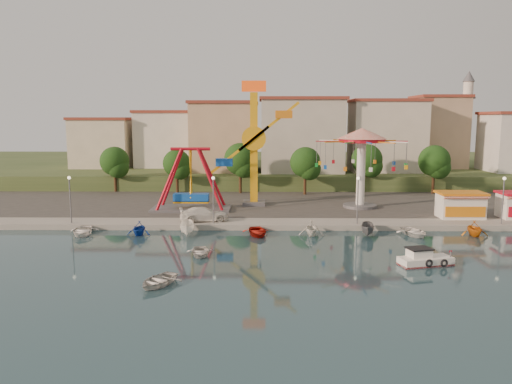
{
  "coord_description": "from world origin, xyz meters",
  "views": [
    {
      "loc": [
        -2.59,
        -41.58,
        12.26
      ],
      "look_at": [
        -3.28,
        14.0,
        4.0
      ],
      "focal_mm": 35.0,
      "sensor_mm": 36.0,
      "label": 1
    }
  ],
  "objects_px": {
    "cabin_motorboat": "(424,260)",
    "rowboat_a": "(200,252)",
    "wave_swinger": "(362,150)",
    "van": "(204,214)",
    "kamikaze_tower": "(257,147)",
    "pirate_ship_ride": "(191,180)"
  },
  "relations": [
    {
      "from": "pirate_ship_ride",
      "to": "wave_swinger",
      "type": "distance_m",
      "value": 22.36
    },
    {
      "from": "rowboat_a",
      "to": "kamikaze_tower",
      "type": "bearing_deg",
      "value": 69.6
    },
    {
      "from": "cabin_motorboat",
      "to": "van",
      "type": "distance_m",
      "value": 25.24
    },
    {
      "from": "kamikaze_tower",
      "to": "wave_swinger",
      "type": "bearing_deg",
      "value": -6.83
    },
    {
      "from": "cabin_motorboat",
      "to": "wave_swinger",
      "type": "bearing_deg",
      "value": 77.19
    },
    {
      "from": "pirate_ship_ride",
      "to": "kamikaze_tower",
      "type": "relative_size",
      "value": 0.61
    },
    {
      "from": "wave_swinger",
      "to": "cabin_motorboat",
      "type": "height_order",
      "value": "wave_swinger"
    },
    {
      "from": "kamikaze_tower",
      "to": "rowboat_a",
      "type": "distance_m",
      "value": 24.82
    },
    {
      "from": "cabin_motorboat",
      "to": "pirate_ship_ride",
      "type": "bearing_deg",
      "value": 121.18
    },
    {
      "from": "kamikaze_tower",
      "to": "rowboat_a",
      "type": "height_order",
      "value": "kamikaze_tower"
    },
    {
      "from": "pirate_ship_ride",
      "to": "cabin_motorboat",
      "type": "bearing_deg",
      "value": -44.11
    },
    {
      "from": "wave_swinger",
      "to": "cabin_motorboat",
      "type": "relative_size",
      "value": 2.43
    },
    {
      "from": "pirate_ship_ride",
      "to": "cabin_motorboat",
      "type": "relative_size",
      "value": 2.1
    },
    {
      "from": "wave_swinger",
      "to": "van",
      "type": "height_order",
      "value": "wave_swinger"
    },
    {
      "from": "wave_swinger",
      "to": "van",
      "type": "relative_size",
      "value": 2.12
    },
    {
      "from": "kamikaze_tower",
      "to": "wave_swinger",
      "type": "height_order",
      "value": "kamikaze_tower"
    },
    {
      "from": "pirate_ship_ride",
      "to": "van",
      "type": "height_order",
      "value": "pirate_ship_ride"
    },
    {
      "from": "kamikaze_tower",
      "to": "cabin_motorboat",
      "type": "bearing_deg",
      "value": -60.67
    },
    {
      "from": "pirate_ship_ride",
      "to": "cabin_motorboat",
      "type": "height_order",
      "value": "pirate_ship_ride"
    },
    {
      "from": "cabin_motorboat",
      "to": "rowboat_a",
      "type": "xyz_separation_m",
      "value": [
        -19.25,
        2.62,
        -0.08
      ]
    },
    {
      "from": "kamikaze_tower",
      "to": "rowboat_a",
      "type": "relative_size",
      "value": 4.97
    },
    {
      "from": "kamikaze_tower",
      "to": "cabin_motorboat",
      "type": "height_order",
      "value": "kamikaze_tower"
    }
  ]
}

